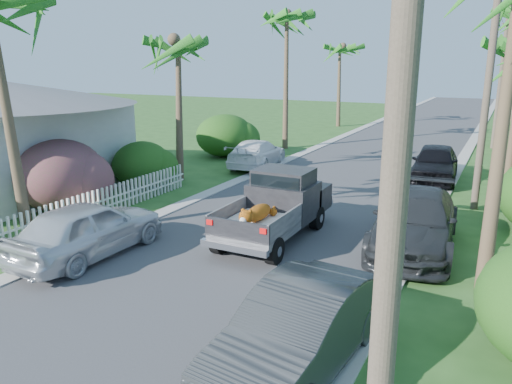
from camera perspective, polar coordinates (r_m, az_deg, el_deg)
The scene contains 21 objects.
ground at distance 10.51m, azimuth -16.33°, elevation -16.05°, with size 120.00×120.00×0.00m, color #294F1D.
road at distance 32.49m, azimuth 15.28°, elevation 4.84°, with size 8.00×100.00×0.02m, color #38383A.
curb_left at distance 33.61m, azimuth 8.08°, elevation 5.56°, with size 0.60×100.00×0.06m, color #A5A39E.
curb_right at distance 31.91m, azimuth 22.85°, elevation 4.07°, with size 0.60×100.00×0.06m, color #A5A39E.
pickup_truck at distance 15.45m, azimuth 2.73°, elevation -1.35°, with size 1.98×5.12×2.06m.
parked_car_rn at distance 8.99m, azimuth 4.93°, elevation -15.46°, with size 1.61×4.63×1.52m, color #2C2F31.
parked_car_rm at distance 15.11m, azimuth 17.72°, elevation -3.24°, with size 2.25×5.53×1.60m, color #27292B.
parked_car_rf at distance 24.06m, azimuth 19.78°, elevation 3.12°, with size 1.92×4.76×1.62m, color black.
parked_car_ln at distance 14.54m, azimuth -18.64°, elevation -4.04°, with size 1.88×4.66×1.59m, color silver.
parked_car_lf at distance 25.69m, azimuth 0.10°, elevation 4.42°, with size 1.95×4.80×1.39m, color white.
palm_l_b at distance 22.70m, azimuth -9.09°, elevation 16.71°, with size 4.40×4.40×7.40m.
palm_l_c at distance 31.13m, azimuth 3.57°, elevation 19.51°, with size 4.40×4.40×9.20m.
palm_l_d at distance 42.45m, azimuth 9.65°, elevation 16.05°, with size 4.40×4.40×7.70m.
shrub_l_b at distance 19.31m, azimuth -21.44°, elevation 1.79°, with size 3.00×3.30×2.60m, color #B1195C.
shrub_l_c at distance 21.90m, azimuth -12.90°, elevation 3.06°, with size 2.40×2.64×2.00m, color #1C4513.
shrub_l_d at distance 28.66m, azimuth -3.58°, elevation 6.48°, with size 3.20×3.52×2.40m, color #1C4513.
picket_fence at distance 17.88m, azimuth -18.53°, elevation -1.58°, with size 0.10×11.00×1.00m, color white.
utility_pole_a at distance 4.54m, azimuth 15.91°, elevation 5.67°, with size 1.60×0.26×9.00m.
utility_pole_b at distance 19.44m, azimuth 25.03°, elevation 11.36°, with size 1.60×0.26×9.00m.
utility_pole_c at distance 34.42m, azimuth 26.25°, elevation 12.09°, with size 1.60×0.26×9.00m.
utility_pole_d at distance 49.42m, azimuth 26.73°, elevation 12.38°, with size 1.60×0.26×9.00m.
Camera 1 is at (6.46, -6.40, 5.27)m, focal length 35.00 mm.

